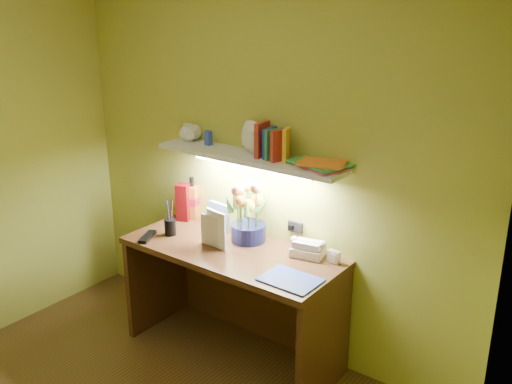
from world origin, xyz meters
TOP-DOWN VIEW (x-y plane):
  - desk at (0.00, 1.20)m, footprint 1.40×0.60m
  - flower_bouquet at (0.00, 1.37)m, footprint 0.32×0.32m
  - telephone at (0.43, 1.40)m, footprint 0.21×0.18m
  - desk_clock at (0.60, 1.41)m, footprint 0.08×0.04m
  - whisky_bottle at (-0.55, 1.45)m, footprint 0.10×0.10m
  - whisky_box at (-0.58, 1.38)m, footprint 0.11×0.11m
  - pen_cup at (-0.46, 1.14)m, footprint 0.08×0.08m
  - art_card at (-0.27, 1.40)m, footprint 0.18×0.06m
  - tv_remote at (-0.54, 1.01)m, footprint 0.13×0.20m
  - blue_folder at (0.52, 1.07)m, footprint 0.32×0.24m
  - desk_book_a at (-0.21, 1.16)m, footprint 0.15×0.03m
  - desk_book_b at (-0.18, 1.18)m, footprint 0.18×0.05m
  - wall_shelf at (0.01, 1.38)m, footprint 1.32×0.34m

SIDE VIEW (x-z plane):
  - desk at x=0.00m, z-range 0.00..0.75m
  - blue_folder at x=0.52m, z-range 0.75..0.76m
  - tv_remote at x=-0.54m, z-range 0.75..0.77m
  - desk_clock at x=0.60m, z-range 0.75..0.83m
  - telephone at x=0.43m, z-range 0.75..0.86m
  - art_card at x=-0.27m, z-range 0.75..0.93m
  - pen_cup at x=-0.46m, z-range 0.75..0.93m
  - desk_book_a at x=-0.21m, z-range 0.75..0.95m
  - desk_book_b at x=-0.18m, z-range 0.75..0.99m
  - whisky_box at x=-0.58m, z-range 0.75..1.01m
  - whisky_bottle at x=-0.55m, z-range 0.75..1.05m
  - flower_bouquet at x=0.00m, z-range 0.75..1.14m
  - wall_shelf at x=0.01m, z-range 1.21..1.45m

